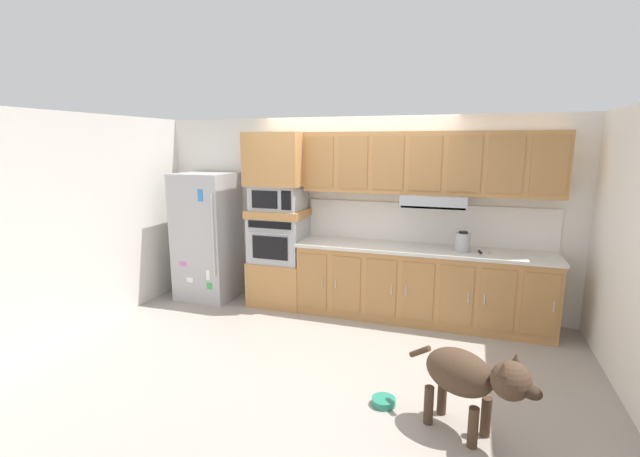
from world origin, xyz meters
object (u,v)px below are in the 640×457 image
dog_food_bowl (384,401)px  refrigerator (207,236)px  electric_kettle (463,242)px  microwave (278,197)px  screwdriver (481,252)px  dog (471,377)px  built_in_oven (279,239)px

dog_food_bowl → refrigerator: bearing=146.6°
electric_kettle → dog_food_bowl: 2.23m
microwave → screwdriver: microwave is taller
dog → dog_food_bowl: bearing=-166.4°
screwdriver → electric_kettle: size_ratio=0.61×
dog → microwave: bearing=168.3°
dog_food_bowl → built_in_oven: bearing=132.6°
electric_kettle → dog_food_bowl: bearing=-105.8°
built_in_oven → dog: (2.47, -2.15, -0.42)m
electric_kettle → built_in_oven: bearing=178.8°
screwdriver → dog_food_bowl: (-0.75, -1.91, -0.90)m
microwave → built_in_oven: bearing=179.2°
microwave → dog_food_bowl: size_ratio=3.22×
microwave → dog_food_bowl: bearing=-47.4°
screwdriver → microwave: bearing=178.8°
microwave → electric_kettle: (2.35, -0.05, -0.43)m
refrigerator → built_in_oven: size_ratio=2.51×
screwdriver → refrigerator: bearing=-179.8°
refrigerator → screwdriver: 3.62m
built_in_oven → microwave: (0.00, -0.00, 0.56)m
built_in_oven → electric_kettle: built_in_oven is taller
refrigerator → microwave: 1.22m
microwave → dog: 3.42m
microwave → dog: (2.47, -2.15, -0.98)m
electric_kettle → dog: electric_kettle is taller
refrigerator → electric_kettle: (3.42, 0.02, 0.15)m
microwave → dog_food_bowl: (1.81, -1.96, -1.43)m
built_in_oven → microwave: size_ratio=1.09×
microwave → refrigerator: bearing=-176.4°
built_in_oven → dog: 3.30m
refrigerator → dog: bearing=-30.4°
built_in_oven → electric_kettle: size_ratio=2.92×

